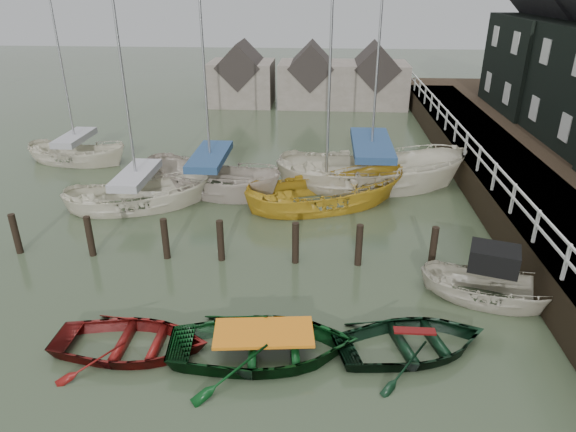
# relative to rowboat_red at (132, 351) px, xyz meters

# --- Properties ---
(ground) EXTENTS (120.00, 120.00, 0.00)m
(ground) POSITION_rel_rowboat_red_xyz_m (2.55, 1.61, 0.00)
(ground) COLOR #323C26
(ground) RESTS_ON ground
(pier) EXTENTS (3.04, 32.00, 2.70)m
(pier) POSITION_rel_rowboat_red_xyz_m (12.03, 11.61, 0.71)
(pier) COLOR black
(pier) RESTS_ON ground
(mooring_pilings) EXTENTS (13.72, 0.22, 1.80)m
(mooring_pilings) POSITION_rel_rowboat_red_xyz_m (1.44, 4.61, 0.50)
(mooring_pilings) COLOR black
(mooring_pilings) RESTS_ON ground
(far_sheds) EXTENTS (14.00, 4.08, 4.39)m
(far_sheds) POSITION_rel_rowboat_red_xyz_m (3.38, 27.61, 1.86)
(far_sheds) COLOR #665B51
(far_sheds) RESTS_ON ground
(rowboat_red) EXTENTS (3.80, 2.72, 0.79)m
(rowboat_red) POSITION_rel_rowboat_red_xyz_m (0.00, 0.00, 0.00)
(rowboat_red) COLOR #600F0D
(rowboat_red) RESTS_ON ground
(rowboat_green) EXTENTS (4.86, 3.71, 0.94)m
(rowboat_green) POSITION_rel_rowboat_red_xyz_m (3.26, 0.04, 0.00)
(rowboat_green) COLOR black
(rowboat_green) RESTS_ON ground
(rowboat_dkgreen) EXTENTS (4.44, 3.69, 0.79)m
(rowboat_dkgreen) POSITION_rel_rowboat_red_xyz_m (6.86, 0.48, 0.00)
(rowboat_dkgreen) COLOR black
(rowboat_dkgreen) RESTS_ON ground
(motorboat) EXTENTS (4.19, 2.61, 2.35)m
(motorboat) POSITION_rel_rowboat_red_xyz_m (9.35, 2.83, 0.11)
(motorboat) COLOR #BEB7A2
(motorboat) RESTS_ON ground
(sailboat_a) EXTENTS (6.13, 3.82, 11.66)m
(sailboat_a) POSITION_rel_rowboat_red_xyz_m (-2.73, 8.64, 0.07)
(sailboat_a) COLOR beige
(sailboat_a) RESTS_ON ground
(sailboat_b) EXTENTS (7.15, 4.94, 12.24)m
(sailboat_b) POSITION_rel_rowboat_red_xyz_m (-0.19, 10.54, 0.06)
(sailboat_b) COLOR #BEB0A2
(sailboat_b) RESTS_ON ground
(sailboat_c) EXTENTS (7.11, 4.68, 9.96)m
(sailboat_c) POSITION_rel_rowboat_red_xyz_m (4.70, 9.33, 0.01)
(sailboat_c) COLOR gold
(sailboat_c) RESTS_ON ground
(sailboat_d) EXTENTS (8.37, 3.55, 13.24)m
(sailboat_d) POSITION_rel_rowboat_red_xyz_m (6.61, 11.62, 0.06)
(sailboat_d) COLOR beige
(sailboat_d) RESTS_ON ground
(sailboat_e) EXTENTS (5.60, 2.90, 9.71)m
(sailboat_e) POSITION_rel_rowboat_red_xyz_m (-7.62, 13.84, 0.07)
(sailboat_e) COLOR beige
(sailboat_e) RESTS_ON ground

